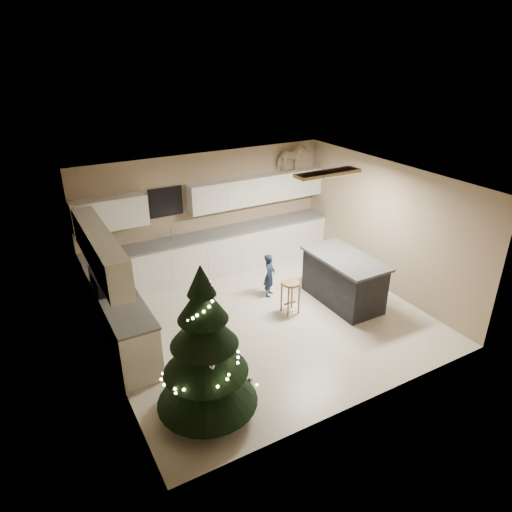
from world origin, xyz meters
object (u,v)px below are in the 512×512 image
object	(u,v)px
christmas_tree	(205,357)
toddler	(269,275)
rocking_horse	(291,158)
island	(343,279)
bar_stool	(290,290)

from	to	relation	value
christmas_tree	toddler	xyz separation A→B (m)	(2.38, 2.35, -0.48)
rocking_horse	christmas_tree	bearing A→B (deg)	132.57
island	bar_stool	world-z (taller)	island
bar_stool	toddler	xyz separation A→B (m)	(-0.01, 0.74, -0.03)
christmas_tree	rocking_horse	world-z (taller)	rocking_horse
island	toddler	bearing A→B (deg)	141.45
bar_stool	christmas_tree	distance (m)	2.91
rocking_horse	bar_stool	bearing A→B (deg)	144.62
island	toddler	size ratio (longest dim) A/B	1.89
toddler	christmas_tree	bearing A→B (deg)	179.62
toddler	rocking_horse	distance (m)	2.85
christmas_tree	rocking_horse	bearing A→B (deg)	45.44
christmas_tree	rocking_horse	size ratio (longest dim) A/B	3.36
island	rocking_horse	size ratio (longest dim) A/B	2.53
island	christmas_tree	bearing A→B (deg)	-157.46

